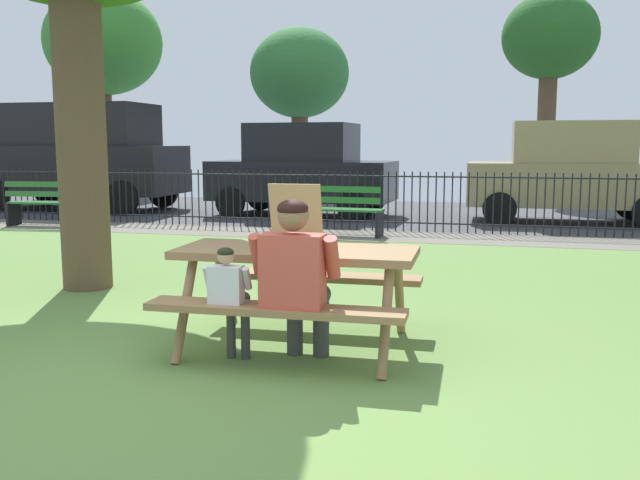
{
  "coord_description": "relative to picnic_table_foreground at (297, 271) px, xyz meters",
  "views": [
    {
      "loc": [
        2.14,
        -3.66,
        1.56
      ],
      "look_at": [
        0.75,
        1.89,
        0.75
      ],
      "focal_mm": 38.53,
      "sensor_mm": 36.0,
      "label": 1
    }
  ],
  "objects": [
    {
      "name": "park_bench_center",
      "position": [
        -1.14,
        6.37,
        -0.18
      ],
      "size": [
        1.62,
        0.55,
        0.85
      ],
      "color": "#26692B",
      "rests_on": "ground"
    },
    {
      "name": "far_tree_center",
      "position": [
        2.78,
        14.79,
        3.65
      ],
      "size": [
        2.51,
        2.51,
        5.52
      ],
      "color": "brown",
      "rests_on": "ground"
    },
    {
      "name": "street_asphalt",
      "position": [
        -0.72,
        10.41,
        -0.6
      ],
      "size": [
        28.0,
        6.42,
        0.01
      ],
      "primitive_type": "cube",
      "color": "#424247"
    },
    {
      "name": "far_tree_left",
      "position": [
        -10.49,
        14.79,
        4.06
      ],
      "size": [
        3.62,
        3.62,
        6.32
      ],
      "color": "brown",
      "rests_on": "ground"
    },
    {
      "name": "adult_at_table",
      "position": [
        0.14,
        -0.5,
        0.06
      ],
      "size": [
        0.61,
        0.6,
        1.19
      ],
      "color": "#3F3F3F",
      "rests_on": "ground"
    },
    {
      "name": "far_tree_midleft",
      "position": [
        -4.14,
        14.79,
        2.93
      ],
      "size": [
        2.89,
        2.89,
        4.89
      ],
      "color": "brown",
      "rests_on": "ground"
    },
    {
      "name": "parked_car_right",
      "position": [
        2.9,
        9.39,
        0.41
      ],
      "size": [
        3.91,
        1.84,
        1.98
      ],
      "color": "#9C895E",
      "rests_on": "ground"
    },
    {
      "name": "parked_car_center",
      "position": [
        -2.56,
        9.39,
        0.41
      ],
      "size": [
        3.97,
        1.97,
        1.98
      ],
      "color": "black",
      "rests_on": "ground"
    },
    {
      "name": "ground",
      "position": [
        -0.72,
        0.97,
        -0.61
      ],
      "size": [
        28.0,
        12.47,
        0.02
      ],
      "primitive_type": "cube",
      "color": "#678D45"
    },
    {
      "name": "park_bench_left",
      "position": [
        -6.69,
        6.37,
        -0.18
      ],
      "size": [
        1.63,
        0.61,
        0.85
      ],
      "color": "#326A34",
      "rests_on": "ground"
    },
    {
      "name": "cobblestone_walkway",
      "position": [
        -0.72,
        6.51,
        -0.6
      ],
      "size": [
        28.0,
        1.4,
        0.01
      ],
      "primitive_type": "cube",
      "color": "slate"
    },
    {
      "name": "pizza_box_open",
      "position": [
        -0.08,
        0.09,
        0.26
      ],
      "size": [
        0.42,
        0.49,
        0.48
      ],
      "color": "tan",
      "rests_on": "picnic_table_foreground"
    },
    {
      "name": "child_at_table",
      "position": [
        -0.33,
        -0.54,
        -0.08
      ],
      "size": [
        0.34,
        0.33,
        0.85
      ],
      "color": "#3A3A3A",
      "rests_on": "ground"
    },
    {
      "name": "parked_car_left",
      "position": [
        -7.97,
        9.39,
        0.71
      ],
      "size": [
        4.73,
        2.13,
        2.46
      ],
      "color": "black",
      "rests_on": "ground"
    },
    {
      "name": "iron_fence_streetside",
      "position": [
        -0.72,
        7.21,
        -0.05
      ],
      "size": [
        23.27,
        0.03,
        1.07
      ],
      "color": "black",
      "rests_on": "ground"
    },
    {
      "name": "picnic_table_foreground",
      "position": [
        0.0,
        0.0,
        0.0
      ],
      "size": [
        1.83,
        1.52,
        0.79
      ],
      "color": "#967048",
      "rests_on": "ground"
    }
  ]
}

